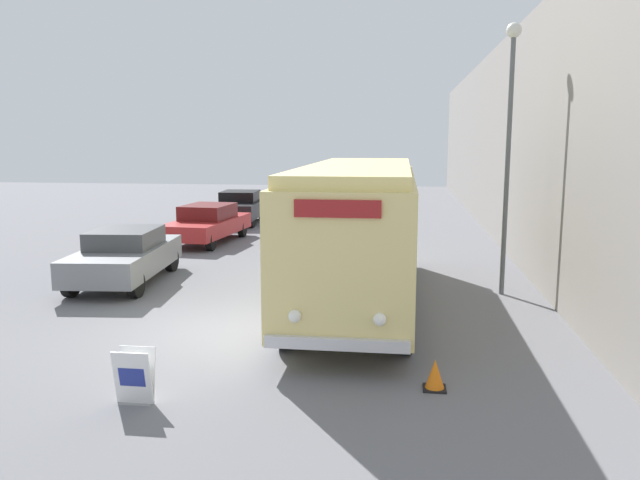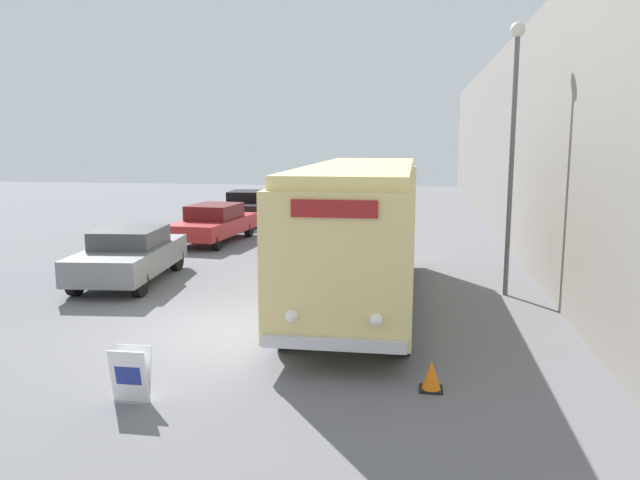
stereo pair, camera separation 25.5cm
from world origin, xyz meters
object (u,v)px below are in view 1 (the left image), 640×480
object	(u,v)px
streetlamp	(509,123)
parked_car_far	(240,207)
sign_board	(134,377)
traffic_cone	(435,375)
parked_car_near	(125,255)
parked_car_mid	(207,223)
vintage_bus	(359,226)

from	to	relation	value
streetlamp	parked_car_far	xyz separation A→B (m)	(-9.98, 12.08, -3.49)
sign_board	traffic_cone	size ratio (longest dim) A/B	1.72
sign_board	parked_car_near	distance (m)	8.26
streetlamp	parked_car_far	distance (m)	16.05
streetlamp	parked_car_far	size ratio (longest dim) A/B	1.57
parked_car_near	parked_car_mid	xyz separation A→B (m)	(0.15, 6.74, -0.02)
vintage_bus	parked_car_near	world-z (taller)	vintage_bus
parked_car_mid	vintage_bus	bearing A→B (deg)	-46.41
parked_car_near	parked_car_far	size ratio (longest dim) A/B	1.12
parked_car_mid	parked_car_far	bearing A→B (deg)	97.33
streetlamp	parked_car_near	size ratio (longest dim) A/B	1.41
parked_car_mid	streetlamp	bearing A→B (deg)	-28.75
sign_board	parked_car_far	xyz separation A→B (m)	(-3.58, 19.58, 0.37)
streetlamp	parked_car_near	world-z (taller)	streetlamp
vintage_bus	streetlamp	xyz separation A→B (m)	(3.53, 1.33, 2.40)
parked_car_mid	parked_car_far	world-z (taller)	parked_car_far
sign_board	traffic_cone	world-z (taller)	sign_board
parked_car_far	streetlamp	bearing A→B (deg)	-53.31
streetlamp	parked_car_mid	distance (m)	12.38
sign_board	streetlamp	world-z (taller)	streetlamp
streetlamp	parked_car_mid	size ratio (longest dim) A/B	1.39
parked_car_far	traffic_cone	bearing A→B (deg)	-69.41
sign_board	parked_car_mid	world-z (taller)	parked_car_mid
sign_board	parked_car_mid	xyz separation A→B (m)	(-3.41, 14.18, 0.33)
sign_board	parked_car_near	size ratio (longest dim) A/B	0.18
vintage_bus	streetlamp	distance (m)	4.48
streetlamp	vintage_bus	bearing A→B (deg)	-159.35
sign_board	traffic_cone	distance (m)	4.57
parked_car_near	parked_car_mid	distance (m)	6.74
parked_car_far	vintage_bus	bearing A→B (deg)	-67.19
parked_car_mid	traffic_cone	bearing A→B (deg)	-53.51
sign_board	parked_car_mid	bearing A→B (deg)	103.53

